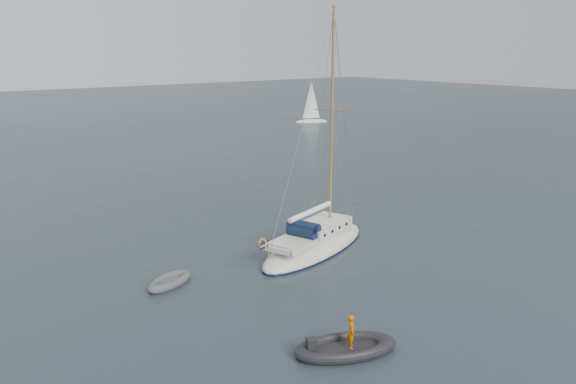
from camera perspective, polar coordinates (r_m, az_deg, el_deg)
ground at (r=33.47m, az=0.41°, el=-6.35°), size 300.00×300.00×0.00m
sailboat at (r=33.90m, az=2.77°, el=-4.08°), size 10.45×3.13×14.89m
dinghy at (r=29.97m, az=-11.93°, el=-8.86°), size 2.96×1.34×0.42m
rib at (r=23.43m, az=5.86°, el=-15.39°), size 4.29×1.95×1.64m
distant_yacht_b at (r=92.73m, az=2.39°, el=9.01°), size 5.49×2.93×7.28m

